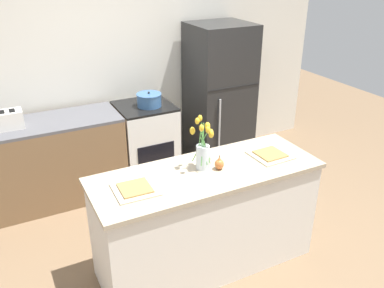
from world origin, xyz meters
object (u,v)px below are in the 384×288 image
(stove_range, at_px, (146,142))
(plate_setting_left, at_px, (135,189))
(toaster, at_px, (8,120))
(pear_figurine, at_px, (219,164))
(cooking_pot, at_px, (149,100))
(flower_vase, at_px, (203,150))
(refrigerator, at_px, (219,96))
(plate_setting_right, at_px, (270,155))

(stove_range, xyz_separation_m, plate_setting_left, (-0.68, -1.62, 0.46))
(toaster, bearing_deg, pear_figurine, -49.58)
(cooking_pot, bearing_deg, pear_figurine, -91.61)
(flower_vase, relative_size, cooking_pot, 1.57)
(stove_range, bearing_deg, refrigerator, 0.04)
(refrigerator, height_order, cooking_pot, refrigerator)
(pear_figurine, bearing_deg, stove_range, 89.89)
(flower_vase, xyz_separation_m, plate_setting_left, (-0.58, -0.07, -0.14))
(stove_range, bearing_deg, plate_setting_left, -112.96)
(plate_setting_left, xyz_separation_m, plate_setting_right, (1.17, 0.00, 0.00))
(plate_setting_left, bearing_deg, cooking_pot, 65.11)
(stove_range, distance_m, plate_setting_left, 1.81)
(flower_vase, bearing_deg, plate_setting_right, -6.28)
(flower_vase, bearing_deg, plate_setting_left, -173.52)
(plate_setting_left, bearing_deg, stove_range, 67.04)
(plate_setting_left, relative_size, plate_setting_right, 1.00)
(flower_vase, height_order, toaster, flower_vase)
(cooking_pot, bearing_deg, toaster, 178.72)
(flower_vase, distance_m, plate_setting_right, 0.61)
(stove_range, xyz_separation_m, pear_figurine, (-0.00, -1.62, 0.50))
(toaster, xyz_separation_m, cooking_pot, (1.41, -0.03, -0.01))
(plate_setting_left, distance_m, plate_setting_right, 1.17)
(refrigerator, xyz_separation_m, toaster, (-2.32, -0.02, 0.13))
(plate_setting_right, bearing_deg, stove_range, 106.70)
(flower_vase, bearing_deg, cooking_pot, 84.28)
(flower_vase, height_order, plate_setting_left, flower_vase)
(refrigerator, relative_size, flower_vase, 4.01)
(refrigerator, distance_m, cooking_pot, 0.92)
(stove_range, relative_size, plate_setting_left, 2.91)
(plate_setting_left, relative_size, cooking_pot, 1.14)
(flower_vase, bearing_deg, stove_range, 85.97)
(refrigerator, height_order, plate_setting_left, refrigerator)
(stove_range, xyz_separation_m, refrigerator, (0.95, 0.00, 0.40))
(stove_range, bearing_deg, cooking_pot, -52.16)
(plate_setting_right, height_order, cooking_pot, cooking_pot)
(refrigerator, height_order, plate_setting_right, refrigerator)
(stove_range, distance_m, pear_figurine, 1.69)
(pear_figurine, bearing_deg, plate_setting_left, 179.61)
(refrigerator, relative_size, cooking_pot, 6.31)
(refrigerator, distance_m, plate_setting_left, 2.30)
(pear_figurine, bearing_deg, refrigerator, 59.54)
(toaster, distance_m, cooking_pot, 1.41)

